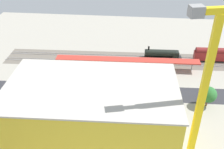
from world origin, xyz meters
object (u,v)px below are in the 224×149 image
object	(u,v)px
passenger_coach	(219,54)
street_tree_2	(81,86)
street_tree_0	(62,84)
box_truck_0	(51,102)
platform_canopy_near	(127,60)
parked_car_5	(64,81)
parked_car_1	(144,86)
parked_car_3	(101,84)
traffic_light	(78,89)
locomotive	(163,54)
tower_crane	(216,84)
parked_car_0	(166,88)
parked_car_4	(81,83)
parked_car_2	(123,86)
street_tree_3	(209,95)
construction_building	(93,120)
street_tree_1	(141,90)

from	to	relation	value
passenger_coach	street_tree_2	xyz separation A→B (m)	(51.12, 31.60, 2.34)
street_tree_0	box_truck_0	bearing A→B (deg)	64.33
platform_canopy_near	parked_car_5	size ratio (longest dim) A/B	13.27
parked_car_1	parked_car_3	world-z (taller)	parked_car_3
box_truck_0	street_tree_2	size ratio (longest dim) A/B	1.22
traffic_light	locomotive	bearing A→B (deg)	-133.21
parked_car_1	tower_crane	bearing A→B (deg)	112.37
parked_car_0	tower_crane	xyz separation A→B (m)	(-5.44, 31.38, 23.27)
platform_canopy_near	parked_car_0	bearing A→B (deg)	137.49
parked_car_1	tower_crane	xyz separation A→B (m)	(-13.09, 31.80, 23.32)
locomotive	parked_car_4	distance (m)	38.40
locomotive	parked_car_1	size ratio (longest dim) A/B	3.35
platform_canopy_near	parked_car_2	xyz separation A→B (m)	(0.83, 12.99, -3.37)
parked_car_5	street_tree_0	bearing A→B (deg)	103.83
parked_car_0	parked_car_4	size ratio (longest dim) A/B	1.07
platform_canopy_near	street_tree_3	size ratio (longest dim) A/B	7.92
street_tree_0	traffic_light	distance (m)	5.55
construction_building	street_tree_3	bearing A→B (deg)	-149.04
platform_canopy_near	street_tree_0	xyz separation A→B (m)	(20.38, 20.77, 1.11)
passenger_coach	parked_car_5	world-z (taller)	passenger_coach
construction_building	parked_car_4	bearing A→B (deg)	-73.96
parked_car_1	parked_car_4	size ratio (longest dim) A/B	1.05
street_tree_0	passenger_coach	bearing A→B (deg)	-151.69
parked_car_3	parked_car_5	size ratio (longest dim) A/B	1.00
street_tree_1	passenger_coach	bearing A→B (deg)	-135.88
locomotive	parked_car_5	distance (m)	43.46
street_tree_1	box_truck_0	bearing A→B (deg)	11.25
parked_car_5	street_tree_1	size ratio (longest dim) A/B	0.58
parked_car_4	street_tree_2	bearing A→B (deg)	104.55
street_tree_2	tower_crane	bearing A→B (deg)	145.31
platform_canopy_near	passenger_coach	distance (m)	38.76
platform_canopy_near	traffic_light	xyz separation A→B (m)	(14.98, 21.18, -0.08)
passenger_coach	locomotive	bearing A→B (deg)	0.00
parked_car_0	parked_car_4	distance (m)	30.17
street_tree_0	street_tree_2	bearing A→B (deg)	175.61
parked_car_1	traffic_light	bearing A→B (deg)	21.69
parked_car_4	street_tree_3	bearing A→B (deg)	169.56
locomotive	street_tree_3	distance (m)	33.42
traffic_light	parked_car_4	bearing A→B (deg)	-83.35
street_tree_2	street_tree_3	world-z (taller)	street_tree_2
platform_canopy_near	locomotive	xyz separation A→B (m)	(-14.62, -10.32, -2.19)
parked_car_5	street_tree_0	size ratio (longest dim) A/B	0.51
traffic_light	street_tree_0	bearing A→B (deg)	-4.34
parked_car_1	tower_crane	world-z (taller)	tower_crane
parked_car_0	construction_building	world-z (taller)	construction_building
box_truck_0	street_tree_3	xyz separation A→B (m)	(-49.61, -5.36, 2.78)
box_truck_0	street_tree_3	size ratio (longest dim) A/B	1.33
street_tree_2	traffic_light	bearing A→B (deg)	-4.62
construction_building	street_tree_2	xyz separation A→B (m)	(7.28, -20.87, -4.44)
parked_car_2	box_truck_0	xyz separation A→B (m)	(22.12, 13.12, 0.95)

